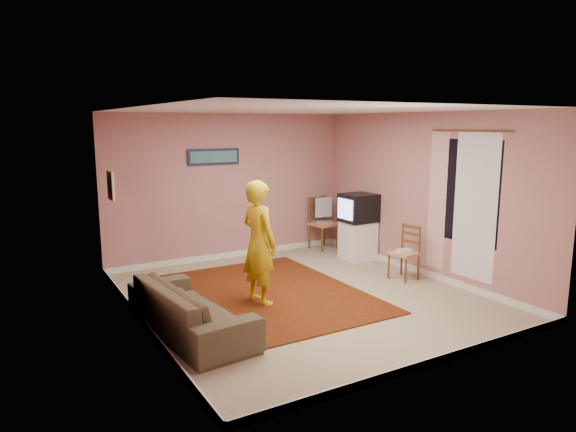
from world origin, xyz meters
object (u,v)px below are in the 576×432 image
chair_a (324,217)px  person (259,243)px  chair_b (404,247)px  sofa (190,308)px  tv_cabinet (358,240)px  crt_tv (358,208)px

chair_a → person: person is taller
chair_b → sofa: 3.63m
chair_a → tv_cabinet: bearing=-92.7°
sofa → crt_tv: bearing=-71.6°
chair_b → person: bearing=-103.0°
chair_a → chair_b: (-0.03, -2.30, -0.10)m
tv_cabinet → person: 2.90m
tv_cabinet → person: person is taller
person → chair_b: bearing=-104.8°
chair_b → person: size_ratio=0.28×
tv_cabinet → chair_b: 1.37m
tv_cabinet → sofa: size_ratio=0.34×
tv_cabinet → person: bearing=-155.3°
chair_a → person: 3.28m
chair_a → chair_b: size_ratio=1.19×
crt_tv → sofa: 4.16m
tv_cabinet → chair_b: chair_b is taller
chair_a → person: bearing=-148.6°
crt_tv → chair_a: (-0.11, 0.95, -0.32)m
chair_b → sofa: (-3.61, -0.34, -0.23)m
chair_a → sofa: size_ratio=0.27×
chair_a → chair_b: chair_a is taller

